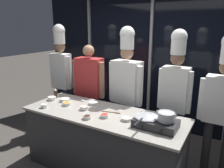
{
  "coord_description": "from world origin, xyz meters",
  "views": [
    {
      "loc": [
        1.5,
        -2.33,
        2.04
      ],
      "look_at": [
        0.0,
        0.25,
        1.24
      ],
      "focal_mm": 35.0,
      "sensor_mm": 36.0,
      "label": 1
    }
  ],
  "objects": [
    {
      "name": "prep_bowl_chili_flakes",
      "position": [
        0.1,
        -0.12,
        0.92
      ],
      "size": [
        0.11,
        0.11,
        0.05
      ],
      "color": "white",
      "rests_on": "demo_counter"
    },
    {
      "name": "chef_pastry",
      "position": [
        1.39,
        0.76,
        1.1
      ],
      "size": [
        0.59,
        0.24,
        1.95
      ],
      "rotation": [
        0.0,
        0.0,
        3.12
      ],
      "color": "#232326",
      "rests_on": "ground_plane"
    },
    {
      "name": "prep_bowl_chicken",
      "position": [
        -0.84,
        -0.26,
        0.92
      ],
      "size": [
        0.09,
        0.09,
        0.05
      ],
      "color": "white",
      "rests_on": "demo_counter"
    },
    {
      "name": "demo_counter",
      "position": [
        0.0,
        0.0,
        0.45
      ],
      "size": [
        2.26,
        0.82,
        0.89
      ],
      "color": "#2D2D30",
      "rests_on": "ground_plane"
    },
    {
      "name": "prep_bowl_carrots",
      "position": [
        -0.62,
        -0.02,
        0.92
      ],
      "size": [
        0.13,
        0.13,
        0.05
      ],
      "color": "white",
      "rests_on": "demo_counter"
    },
    {
      "name": "prep_bowl_shrimp",
      "position": [
        -0.29,
        -0.04,
        0.92
      ],
      "size": [
        0.11,
        0.11,
        0.05
      ],
      "color": "white",
      "rests_on": "demo_counter"
    },
    {
      "name": "portable_stove",
      "position": [
        0.76,
        -0.05,
        0.94
      ],
      "size": [
        0.5,
        0.32,
        0.11
      ],
      "color": "#28282B",
      "rests_on": "demo_counter"
    },
    {
      "name": "chef_head",
      "position": [
        -1.46,
        0.78,
        1.25
      ],
      "size": [
        0.5,
        0.23,
        2.07
      ],
      "rotation": [
        0.0,
        0.0,
        3.15
      ],
      "color": "#2D3856",
      "rests_on": "ground_plane"
    },
    {
      "name": "prep_bowl_noodles",
      "position": [
        0.38,
        -0.05,
        0.91
      ],
      "size": [
        0.13,
        0.13,
        0.04
      ],
      "color": "white",
      "rests_on": "demo_counter"
    },
    {
      "name": "person_guest",
      "position": [
        -0.71,
        0.69,
        1.04
      ],
      "size": [
        0.62,
        0.27,
        1.72
      ],
      "rotation": [
        0.0,
        0.0,
        3.2
      ],
      "color": "#232326",
      "rests_on": "ground_plane"
    },
    {
      "name": "prep_bowl_garlic",
      "position": [
        -0.3,
        0.21,
        0.91
      ],
      "size": [
        0.14,
        0.14,
        0.04
      ],
      "color": "white",
      "rests_on": "demo_counter"
    },
    {
      "name": "chef_line",
      "position": [
        0.76,
        0.76,
        1.21
      ],
      "size": [
        0.49,
        0.22,
        2.0
      ],
      "rotation": [
        0.0,
        0.0,
        3.11
      ],
      "color": "#4C4C51",
      "rests_on": "ground_plane"
    },
    {
      "name": "serving_spoon_solid",
      "position": [
        -0.58,
        0.27,
        0.9
      ],
      "size": [
        0.25,
        0.13,
        0.02
      ],
      "color": "#B2B5BA",
      "rests_on": "demo_counter"
    },
    {
      "name": "window_wall_back",
      "position": [
        0.0,
        1.79,
        1.35
      ],
      "size": [
        5.13,
        0.09,
        2.7
      ],
      "color": "black",
      "rests_on": "ground_plane"
    },
    {
      "name": "chef_sous",
      "position": [
        0.01,
        0.69,
        1.17
      ],
      "size": [
        0.62,
        0.31,
        2.03
      ],
      "rotation": [
        0.0,
        0.0,
        3.0
      ],
      "color": "#2D3856",
      "rests_on": "ground_plane"
    },
    {
      "name": "stock_pot",
      "position": [
        0.88,
        -0.05,
        1.05
      ],
      "size": [
        0.22,
        0.19,
        0.11
      ],
      "color": "#B7BABF",
      "rests_on": "portable_stove"
    },
    {
      "name": "frying_pan",
      "position": [
        0.65,
        -0.06,
        1.02
      ],
      "size": [
        0.29,
        0.51,
        0.04
      ],
      "color": "#ADAFB5",
      "rests_on": "portable_stove"
    },
    {
      "name": "prep_bowl_soy_glaze",
      "position": [
        -0.07,
        -0.26,
        0.91
      ],
      "size": [
        0.11,
        0.11,
        0.04
      ],
      "color": "white",
      "rests_on": "demo_counter"
    },
    {
      "name": "serving_spoon_slotted",
      "position": [
        0.14,
        0.09,
        0.9
      ],
      "size": [
        0.26,
        0.1,
        0.02
      ],
      "color": "olive",
      "rests_on": "demo_counter"
    },
    {
      "name": "prep_bowl_bean_sprouts",
      "position": [
        -0.77,
        0.1,
        0.92
      ],
      "size": [
        0.15,
        0.15,
        0.05
      ],
      "color": "white",
      "rests_on": "demo_counter"
    },
    {
      "name": "prep_bowl_onion",
      "position": [
        -0.99,
        0.04,
        0.92
      ],
      "size": [
        0.13,
        0.13,
        0.06
      ],
      "color": "white",
      "rests_on": "demo_counter"
    },
    {
      "name": "squeeze_bottle_soy",
      "position": [
        -1.02,
        0.16,
        0.96
      ],
      "size": [
        0.05,
        0.05,
        0.16
      ],
      "color": "#332319",
      "rests_on": "demo_counter"
    }
  ]
}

